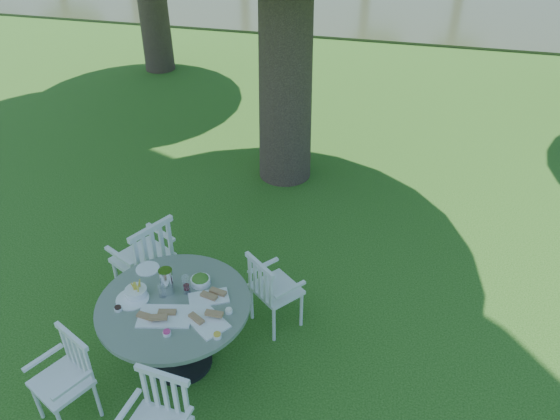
# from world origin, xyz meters

# --- Properties ---
(ground) EXTENTS (140.00, 140.00, 0.00)m
(ground) POSITION_xyz_m (0.00, 0.00, 0.00)
(ground) COLOR #17410D
(ground) RESTS_ON ground
(table) EXTENTS (1.33, 1.33, 0.76)m
(table) POSITION_xyz_m (-0.59, -1.27, 0.61)
(table) COLOR black
(table) RESTS_ON ground
(chair_ne) EXTENTS (0.59, 0.58, 0.85)m
(chair_ne) POSITION_xyz_m (0.09, -0.62, 0.50)
(chair_ne) COLOR silver
(chair_ne) RESTS_ON ground
(chair_nw) EXTENTS (0.66, 0.67, 1.01)m
(chair_nw) POSITION_xyz_m (-1.18, -0.55, 0.60)
(chair_nw) COLOR silver
(chair_nw) RESTS_ON ground
(chair_sw) EXTENTS (0.55, 0.54, 0.84)m
(chair_sw) POSITION_xyz_m (-1.24, -1.96, 0.49)
(chair_sw) COLOR silver
(chair_sw) RESTS_ON ground
(chair_se) EXTENTS (0.49, 0.46, 0.88)m
(chair_se) POSITION_xyz_m (-0.34, -2.18, 0.52)
(chair_se) COLOR silver
(chair_se) RESTS_ON ground
(tableware) EXTENTS (1.09, 0.85, 0.25)m
(tableware) POSITION_xyz_m (-0.63, -1.22, 0.81)
(tableware) COLOR white
(tableware) RESTS_ON table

